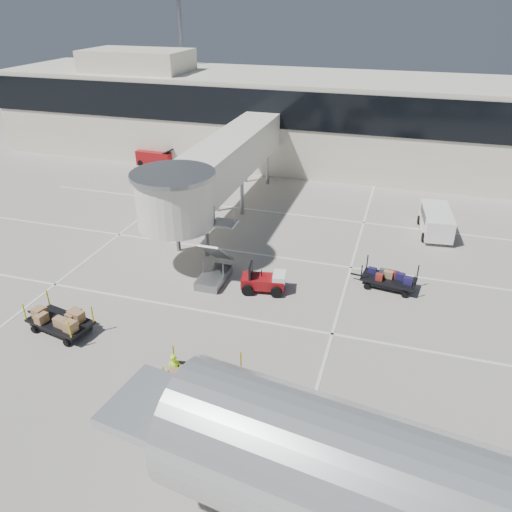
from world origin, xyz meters
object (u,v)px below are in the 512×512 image
object	(u,v)px
belt_loader	(156,158)
minivan	(436,219)
baggage_tug	(264,281)
suitcase_cart	(388,279)
box_cart_far	(59,320)
box_cart_near	(201,375)
ground_worker	(175,371)

from	to	relation	value
belt_loader	minivan	bearing A→B (deg)	-15.01
baggage_tug	minivan	size ratio (longest dim) A/B	0.56
baggage_tug	belt_loader	size ratio (longest dim) A/B	0.68
suitcase_cart	box_cart_far	world-z (taller)	box_cart_far
baggage_tug	box_cart_far	size ratio (longest dim) A/B	0.65
box_cart_near	minivan	size ratio (longest dim) A/B	0.84
box_cart_near	box_cart_far	xyz separation A→B (m)	(-8.21, 1.66, -0.00)
box_cart_near	minivan	world-z (taller)	minivan
box_cart_near	ground_worker	bearing A→B (deg)	-174.42
belt_loader	box_cart_near	bearing A→B (deg)	-56.64
belt_loader	ground_worker	bearing A→B (deg)	-58.54
ground_worker	belt_loader	xyz separation A→B (m)	(-15.05, 27.57, -0.12)
minivan	belt_loader	bearing A→B (deg)	155.84
box_cart_near	ground_worker	xyz separation A→B (m)	(-1.05, -0.27, 0.19)
box_cart_far	minivan	size ratio (longest dim) A/B	0.87
box_cart_far	ground_worker	world-z (taller)	ground_worker
ground_worker	minivan	bearing A→B (deg)	38.46
belt_loader	suitcase_cart	bearing A→B (deg)	-33.01
minivan	belt_loader	size ratio (longest dim) A/B	1.20
baggage_tug	belt_loader	distance (m)	25.18
suitcase_cart	box_cart_far	distance (m)	17.64
suitcase_cart	belt_loader	distance (m)	28.47
suitcase_cart	box_cart_near	size ratio (longest dim) A/B	0.97
minivan	ground_worker	bearing A→B (deg)	-125.11
box_cart_near	box_cart_far	distance (m)	8.38
baggage_tug	suitcase_cart	distance (m)	7.02
suitcase_cart	minivan	bearing A→B (deg)	80.50
baggage_tug	box_cart_near	distance (m)	8.27
suitcase_cart	belt_loader	xyz separation A→B (m)	(-23.08, 16.67, 0.16)
belt_loader	baggage_tug	bearing A→B (deg)	-46.30
suitcase_cart	minivan	world-z (taller)	minivan
suitcase_cart	box_cart_near	world-z (taller)	box_cart_near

